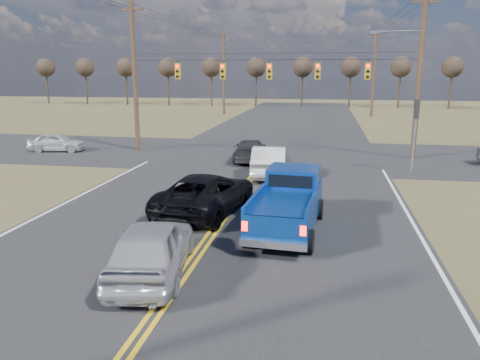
% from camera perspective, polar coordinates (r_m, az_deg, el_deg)
% --- Properties ---
extents(ground, '(160.00, 160.00, 0.00)m').
position_cam_1_polar(ground, '(13.62, -5.78, -9.86)').
color(ground, brown).
rests_on(ground, ground).
extents(road_main, '(14.00, 120.00, 0.02)m').
position_cam_1_polar(road_main, '(22.94, 1.07, -0.25)').
color(road_main, '#28282B').
rests_on(road_main, ground).
extents(road_cross, '(120.00, 12.00, 0.02)m').
position_cam_1_polar(road_cross, '(30.70, 3.47, 3.15)').
color(road_cross, '#28282B').
rests_on(road_cross, ground).
extents(signal_gantry, '(19.60, 4.83, 10.00)m').
position_cam_1_polar(signal_gantry, '(29.98, 4.53, 12.63)').
color(signal_gantry, '#473323').
rests_on(signal_gantry, ground).
extents(utility_poles, '(19.60, 58.32, 10.00)m').
position_cam_1_polar(utility_poles, '(29.25, 3.37, 12.95)').
color(utility_poles, '#473323').
rests_on(utility_poles, ground).
extents(treeline, '(87.00, 117.80, 7.40)m').
position_cam_1_polar(treeline, '(39.16, 5.20, 13.66)').
color(treeline, '#33261C').
rests_on(treeline, ground).
extents(pickup_truck, '(2.39, 5.38, 1.97)m').
position_cam_1_polar(pickup_truck, '(15.85, 5.88, -2.87)').
color(pickup_truck, black).
rests_on(pickup_truck, ground).
extents(silver_suv, '(2.49, 4.75, 1.54)m').
position_cam_1_polar(silver_suv, '(12.67, -10.68, -8.09)').
color(silver_suv, '#B1B3B9').
rests_on(silver_suv, ground).
extents(black_suv, '(3.31, 5.77, 1.52)m').
position_cam_1_polar(black_suv, '(17.93, -4.14, -1.60)').
color(black_suv, black).
rests_on(black_suv, ground).
extents(white_car_queue, '(2.06, 4.89, 1.57)m').
position_cam_1_polar(white_car_queue, '(24.26, 3.57, 2.36)').
color(white_car_queue, silver).
rests_on(white_car_queue, ground).
extents(dgrey_car_queue, '(2.12, 4.57, 1.29)m').
position_cam_1_polar(dgrey_car_queue, '(28.26, 1.26, 3.64)').
color(dgrey_car_queue, '#2F3034').
rests_on(dgrey_car_queue, ground).
extents(cross_car_west, '(2.04, 3.89, 1.26)m').
position_cam_1_polar(cross_car_west, '(33.95, -21.43, 4.31)').
color(cross_car_west, silver).
rests_on(cross_car_west, ground).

